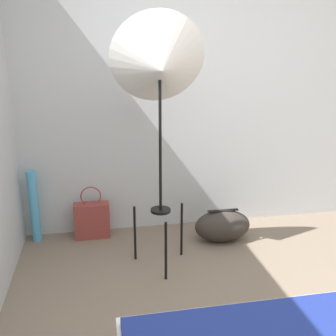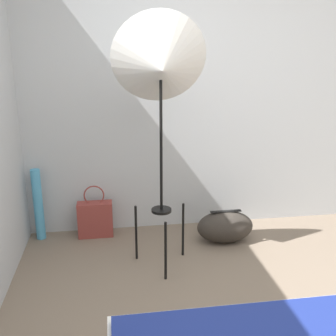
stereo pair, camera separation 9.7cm
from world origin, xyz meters
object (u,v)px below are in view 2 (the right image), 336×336
at_px(photo_umbrella, 161,66).
at_px(duffel_bag, 225,227).
at_px(paper_roll, 38,205).
at_px(tote_bag, 95,219).

xyz_separation_m(photo_umbrella, duffel_bag, (0.60, 0.30, -1.39)).
bearing_deg(photo_umbrella, paper_roll, 149.44).
relative_size(photo_umbrella, paper_roll, 2.93).
bearing_deg(tote_bag, duffel_bag, -13.99).
relative_size(tote_bag, paper_roll, 0.75).
bearing_deg(tote_bag, paper_roll, 177.30).
xyz_separation_m(photo_umbrella, tote_bag, (-0.53, 0.58, -1.36)).
xyz_separation_m(tote_bag, paper_roll, (-0.49, 0.02, 0.16)).
height_order(photo_umbrella, duffel_bag, photo_umbrella).
bearing_deg(photo_umbrella, tote_bag, 132.48).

